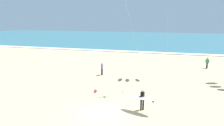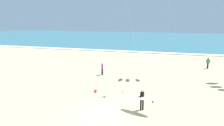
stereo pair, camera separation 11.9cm
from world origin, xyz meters
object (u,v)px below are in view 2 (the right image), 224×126
surfer_lead (141,98)px  bystander_purple_top (102,69)px  bystander_green_top (208,63)px  beach_ball (95,91)px

surfer_lead → bystander_purple_top: 10.90m
bystander_green_top → surfer_lead: bearing=-114.0°
surfer_lead → beach_ball: size_ratio=8.93×
beach_ball → bystander_purple_top: bearing=102.2°
surfer_lead → beach_ball: (-4.78, 2.95, -0.91)m
beach_ball → bystander_green_top: bearing=47.8°
surfer_lead → bystander_purple_top: surfer_lead is taller
surfer_lead → bystander_green_top: surfer_lead is taller
surfer_lead → bystander_purple_top: (-6.10, 9.03, -0.24)m
bystander_green_top → beach_ball: bystander_green_top is taller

